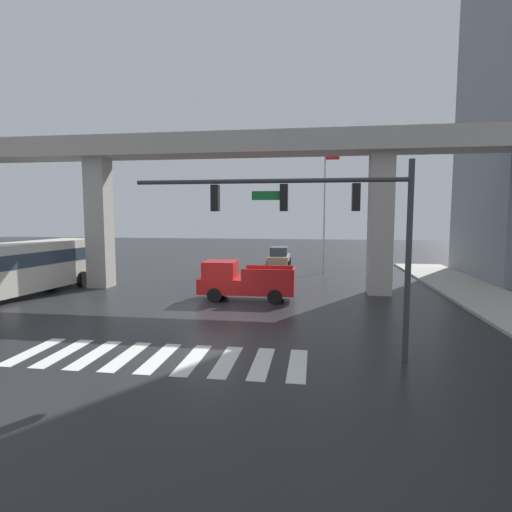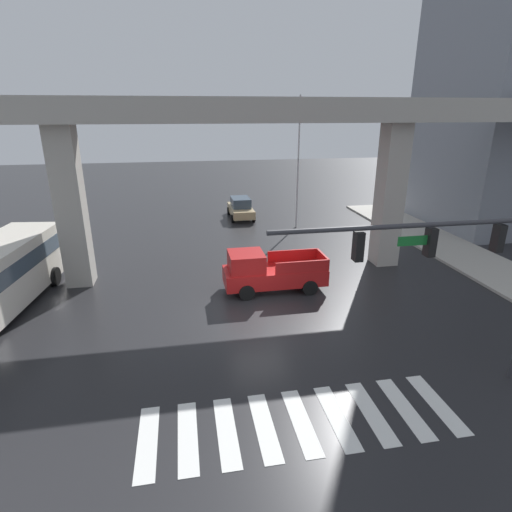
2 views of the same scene
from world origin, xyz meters
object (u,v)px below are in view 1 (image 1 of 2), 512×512
(pickup_truck, at_px, (242,281))
(sedan_tan, at_px, (279,257))
(traffic_signal_mast, at_px, (321,214))
(city_bus, at_px, (17,266))
(flagpole, at_px, (326,201))

(pickup_truck, xyz_separation_m, sedan_tan, (0.74, 14.97, -0.14))
(pickup_truck, bearing_deg, traffic_signal_mast, -64.66)
(city_bus, relative_size, sedan_tan, 2.56)
(sedan_tan, bearing_deg, pickup_truck, -92.82)
(pickup_truck, bearing_deg, flagpole, 67.52)
(traffic_signal_mast, xyz_separation_m, flagpole, (0.66, 19.84, 1.07))
(flagpole, bearing_deg, sedan_tan, 137.29)
(pickup_truck, distance_m, flagpole, 13.11)
(traffic_signal_mast, bearing_deg, pickup_truck, 115.34)
(pickup_truck, relative_size, flagpole, 0.53)
(city_bus, relative_size, traffic_signal_mast, 1.27)
(traffic_signal_mast, bearing_deg, city_bus, 155.43)
(city_bus, bearing_deg, traffic_signal_mast, -24.57)
(city_bus, bearing_deg, pickup_truck, 4.17)
(pickup_truck, height_order, sedan_tan, pickup_truck)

